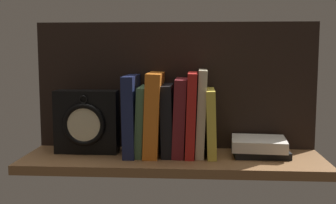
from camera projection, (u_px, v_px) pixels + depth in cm
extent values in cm
cube|color=brown|center=(173.00, 161.00, 119.59)|extent=(83.97, 24.90, 2.50)
cube|color=black|center=(175.00, 86.00, 128.85)|extent=(83.97, 1.20, 38.00)
cube|color=#192147|center=(132.00, 115.00, 121.86)|extent=(3.51, 16.46, 22.63)
cube|color=#476B44|center=(142.00, 120.00, 121.85)|extent=(3.04, 14.53, 19.55)
cube|color=orange|center=(154.00, 114.00, 121.38)|extent=(4.97, 16.32, 23.50)
cube|color=black|center=(168.00, 120.00, 121.32)|extent=(3.60, 13.54, 20.06)
cube|color=maroon|center=(180.00, 117.00, 120.97)|extent=(4.06, 14.27, 21.81)
cube|color=red|center=(191.00, 114.00, 120.65)|extent=(3.22, 15.35, 23.53)
cube|color=beige|center=(201.00, 113.00, 120.41)|extent=(3.19, 12.92, 24.32)
cube|color=gold|center=(211.00, 122.00, 120.56)|extent=(3.13, 15.04, 18.86)
cube|color=black|center=(87.00, 122.00, 123.51)|extent=(18.21, 6.07, 18.21)
torus|color=black|center=(84.00, 125.00, 120.14)|extent=(12.30, 1.51, 12.30)
cylinder|color=beige|center=(84.00, 125.00, 120.14)|extent=(9.93, 0.60, 9.93)
cube|color=black|center=(84.00, 129.00, 119.80)|extent=(0.30, 0.30, 2.43)
cube|color=black|center=(84.00, 118.00, 119.40)|extent=(0.56, 0.30, 3.90)
torus|color=black|center=(84.00, 99.00, 119.67)|extent=(2.44, 0.44, 2.44)
cube|color=black|center=(261.00, 153.00, 120.27)|extent=(15.53, 10.84, 1.89)
cube|color=beige|center=(259.00, 144.00, 120.51)|extent=(16.02, 14.31, 3.04)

